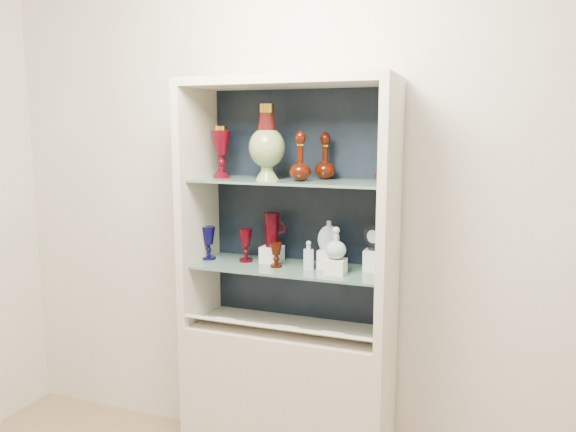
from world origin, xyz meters
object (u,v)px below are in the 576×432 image
(ruby_decanter_b, at_px, (325,155))
(ruby_goblet_small, at_px, (276,255))
(ruby_decanter_a, at_px, (300,153))
(flat_flask, at_px, (329,235))
(clear_round_decanter, at_px, (336,244))
(cameo_medallion, at_px, (373,238))
(cobalt_goblet, at_px, (209,243))
(clear_square_bottle, at_px, (309,255))
(pedestal_lamp_left, at_px, (221,151))
(enamel_urn, at_px, (267,142))
(pedestal_lamp_right, at_px, (221,152))
(lidded_bowl, at_px, (383,173))
(ruby_goblet_tall, at_px, (246,245))
(ruby_pitcher, at_px, (272,230))

(ruby_decanter_b, bearing_deg, ruby_goblet_small, -150.15)
(ruby_decanter_a, distance_m, flat_flask, 0.41)
(clear_round_decanter, bearing_deg, ruby_decanter_b, 124.06)
(clear_round_decanter, bearing_deg, cameo_medallion, 36.67)
(cobalt_goblet, height_order, clear_square_bottle, cobalt_goblet)
(pedestal_lamp_left, distance_m, flat_flask, 0.70)
(pedestal_lamp_left, distance_m, clear_round_decanter, 0.77)
(enamel_urn, height_order, ruby_goblet_small, enamel_urn)
(pedestal_lamp_right, distance_m, cameo_medallion, 0.84)
(cobalt_goblet, relative_size, flat_flask, 1.15)
(flat_flask, bearing_deg, clear_round_decanter, -76.90)
(enamel_urn, bearing_deg, cobalt_goblet, 174.36)
(pedestal_lamp_left, xyz_separation_m, ruby_decanter_b, (0.54, 0.02, -0.01))
(pedestal_lamp_left, distance_m, cameo_medallion, 0.88)
(ruby_decanter_a, height_order, ruby_goblet_small, ruby_decanter_a)
(pedestal_lamp_right, bearing_deg, ruby_goblet_small, -2.82)
(pedestal_lamp_left, distance_m, ruby_goblet_small, 0.60)
(lidded_bowl, xyz_separation_m, flat_flask, (-0.25, 0.01, -0.30))
(ruby_goblet_tall, distance_m, ruby_pitcher, 0.16)
(enamel_urn, height_order, ruby_decanter_b, enamel_urn)
(ruby_decanter_a, height_order, flat_flask, ruby_decanter_a)
(cobalt_goblet, height_order, flat_flask, flat_flask)
(ruby_decanter_b, distance_m, lidded_bowl, 0.31)
(ruby_goblet_tall, xyz_separation_m, cameo_medallion, (0.64, 0.03, 0.08))
(pedestal_lamp_right, xyz_separation_m, ruby_decanter_a, (0.42, -0.03, 0.00))
(lidded_bowl, distance_m, clear_round_decanter, 0.38)
(ruby_decanter_a, distance_m, cameo_medallion, 0.52)
(clear_round_decanter, bearing_deg, ruby_pitcher, 162.97)
(lidded_bowl, distance_m, flat_flask, 0.39)
(ruby_goblet_small, xyz_separation_m, clear_round_decanter, (0.30, -0.03, 0.08))
(ruby_decanter_b, distance_m, cameo_medallion, 0.45)
(ruby_goblet_tall, height_order, clear_round_decanter, clear_round_decanter)
(lidded_bowl, distance_m, clear_square_bottle, 0.52)
(ruby_decanter_b, relative_size, clear_square_bottle, 1.72)
(cameo_medallion, bearing_deg, ruby_goblet_small, -150.11)
(pedestal_lamp_right, bearing_deg, pedestal_lamp_left, 118.95)
(enamel_urn, bearing_deg, ruby_decanter_b, 25.06)
(ruby_decanter_a, bearing_deg, ruby_decanter_b, 59.68)
(enamel_urn, distance_m, ruby_decanter_b, 0.28)
(pedestal_lamp_right, xyz_separation_m, ruby_decanter_b, (0.50, 0.10, -0.01))
(ruby_decanter_b, bearing_deg, clear_round_decanter, -55.94)
(ruby_pitcher, bearing_deg, ruby_goblet_small, -68.74)
(enamel_urn, distance_m, ruby_pitcher, 0.44)
(ruby_pitcher, xyz_separation_m, clear_square_bottle, (0.21, -0.07, -0.10))
(lidded_bowl, bearing_deg, ruby_goblet_tall, 179.64)
(enamel_urn, relative_size, lidded_bowl, 4.03)
(ruby_pitcher, height_order, flat_flask, ruby_pitcher)
(lidded_bowl, distance_m, ruby_goblet_tall, 0.78)
(flat_flask, bearing_deg, enamel_urn, 169.88)
(cobalt_goblet, xyz_separation_m, flat_flask, (0.63, 0.02, 0.08))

